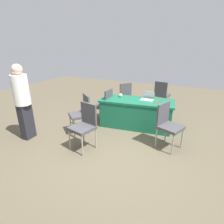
# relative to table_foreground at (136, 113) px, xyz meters

# --- Properties ---
(ground_plane) EXTENTS (14.40, 14.40, 0.00)m
(ground_plane) POSITION_rel_table_foreground_xyz_m (0.01, 1.46, -0.37)
(ground_plane) COLOR brown
(table_foreground) EXTENTS (1.94, 0.99, 0.73)m
(table_foreground) POSITION_rel_table_foreground_xyz_m (0.00, 0.00, 0.00)
(table_foreground) COLOR #196647
(table_foreground) RESTS_ON ground
(chair_near_front) EXTENTS (0.62, 0.62, 0.94)m
(chair_near_front) POSITION_rel_table_foreground_xyz_m (0.76, -0.97, 0.17)
(chair_near_front) COLOR #9E9993
(chair_near_front) RESTS_ON ground
(chair_tucked_left) EXTENTS (0.51, 0.51, 0.95)m
(chair_tucked_left) POSITION_rel_table_foreground_xyz_m (-0.33, -1.69, 0.18)
(chair_tucked_left) COLOR #9E9993
(chair_tucked_left) RESTS_ON ground
(chair_tucked_right) EXTENTS (0.62, 0.62, 0.94)m
(chair_tucked_right) POSITION_rel_table_foreground_xyz_m (1.10, 0.90, 0.17)
(chair_tucked_right) COLOR #9E9993
(chair_tucked_right) RESTS_ON ground
(chair_aisle) EXTENTS (0.57, 0.57, 0.95)m
(chair_aisle) POSITION_rel_table_foreground_xyz_m (-0.91, 0.71, 0.18)
(chair_aisle) COLOR #9E9993
(chair_aisle) RESTS_ON ground
(chair_by_pillar) EXTENTS (0.53, 0.53, 0.96)m
(chair_by_pillar) POSITION_rel_table_foreground_xyz_m (0.62, 1.49, 0.18)
(chair_by_pillar) COLOR #9E9993
(chair_by_pillar) RESTS_ON ground
(chair_back_row) EXTENTS (0.45, 0.45, 0.96)m
(chair_back_row) POSITION_rel_table_foreground_xyz_m (0.86, 0.16, 0.18)
(chair_back_row) COLOR #9E9993
(chair_back_row) RESTS_ON ground
(person_attendee_browsing) EXTENTS (0.35, 0.35, 1.70)m
(person_attendee_browsing) POSITION_rel_table_foreground_xyz_m (2.07, 1.71, 0.58)
(person_attendee_browsing) COLOR #26262D
(person_attendee_browsing) RESTS_ON ground
(laptop_silver) EXTENTS (0.32, 0.30, 0.21)m
(laptop_silver) POSITION_rel_table_foreground_xyz_m (-0.24, -0.14, 0.40)
(laptop_silver) COLOR silver
(laptop_silver) RESTS_ON table_foreground
(yarn_ball) EXTENTS (0.10, 0.10, 0.10)m
(yarn_ball) POSITION_rel_table_foreground_xyz_m (0.49, -0.07, 0.41)
(yarn_ball) COLOR beige
(yarn_ball) RESTS_ON table_foreground
(scissors_red) EXTENTS (0.10, 0.18, 0.01)m
(scissors_red) POSITION_rel_table_foreground_xyz_m (-0.50, 0.02, 0.37)
(scissors_red) COLOR red
(scissors_red) RESTS_ON table_foreground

